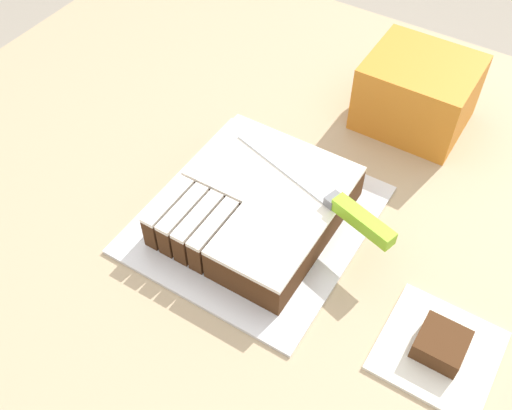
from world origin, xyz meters
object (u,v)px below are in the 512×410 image
object	(u,v)px
cake	(259,204)
knife	(344,208)
brownie	(441,344)
storage_box	(417,93)
cake_board	(256,219)

from	to	relation	value
cake	knife	world-z (taller)	knife
brownie	storage_box	world-z (taller)	storage_box
cake	storage_box	bearing A→B (deg)	71.80
brownie	cake	bearing A→B (deg)	168.09
cake_board	brownie	world-z (taller)	brownie
cake	knife	distance (m)	0.13
knife	storage_box	distance (m)	0.31
cake_board	brownie	xyz separation A→B (m)	(0.32, -0.06, 0.02)
brownie	storage_box	distance (m)	0.46
brownie	knife	bearing A→B (deg)	153.32
knife	brownie	world-z (taller)	knife
cake	storage_box	distance (m)	0.36
storage_box	cake	bearing A→B (deg)	-108.20
brownie	storage_box	xyz separation A→B (m)	(-0.21, 0.41, 0.04)
cake_board	storage_box	bearing A→B (deg)	71.55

